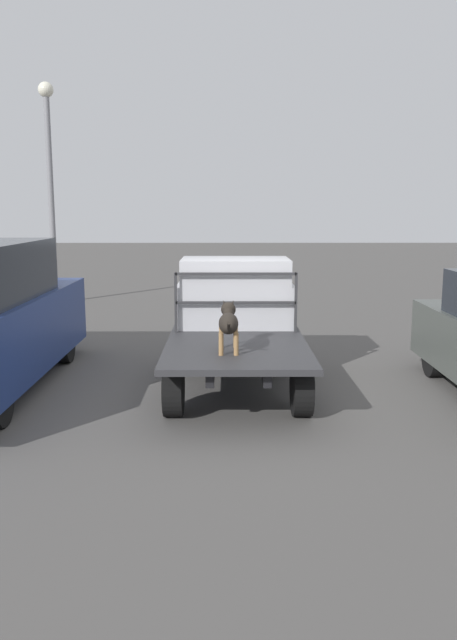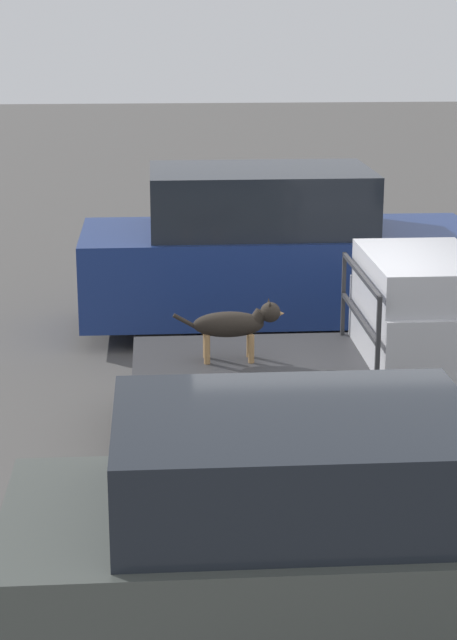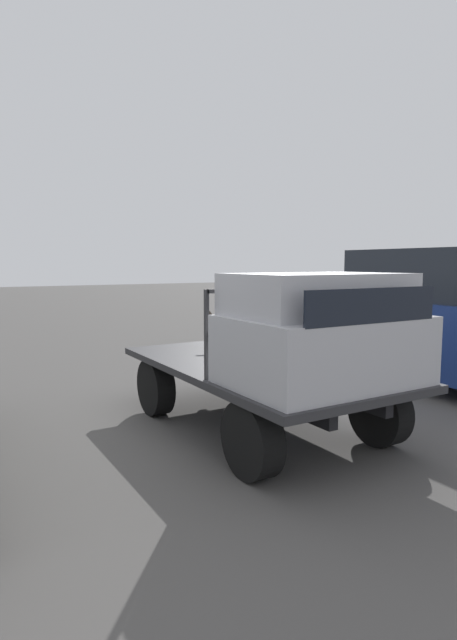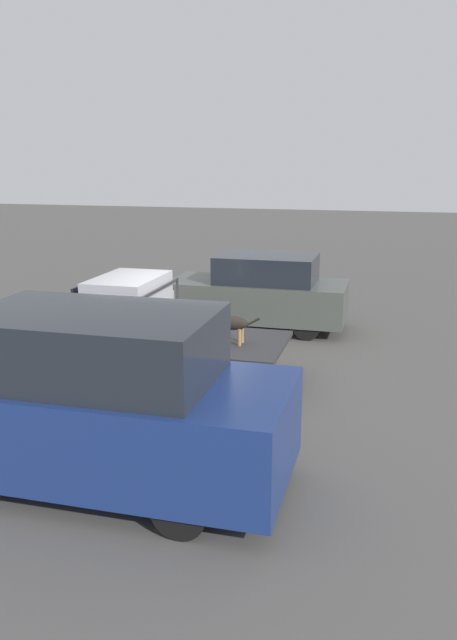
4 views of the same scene
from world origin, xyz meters
TOP-DOWN VIEW (x-y plane):
  - ground_plane at (0.00, 0.00)m, footprint 80.00×80.00m
  - flatbed_truck at (0.00, 0.00)m, footprint 3.60×1.94m
  - truck_cab at (1.09, 0.00)m, footprint 1.26×1.82m
  - truck_headboard at (0.42, 0.00)m, footprint 0.04×1.82m
  - dog at (-0.78, 0.12)m, footprint 1.10×0.25m
  - parked_sedan at (-0.57, -3.83)m, footprint 4.07×1.73m
  - parked_pickup_far at (0.01, 3.75)m, footprint 5.17×2.00m

SIDE VIEW (x-z plane):
  - ground_plane at x=0.00m, z-range 0.00..0.00m
  - flatbed_truck at x=0.00m, z-range 0.18..0.95m
  - parked_sedan at x=-0.57m, z-range -0.01..1.73m
  - parked_pickup_far at x=0.01m, z-range -0.03..2.11m
  - dog at x=-0.78m, z-range 0.84..1.46m
  - truck_cab at x=1.09m, z-range 0.75..1.80m
  - truck_headboard at x=0.42m, z-range 0.92..1.81m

